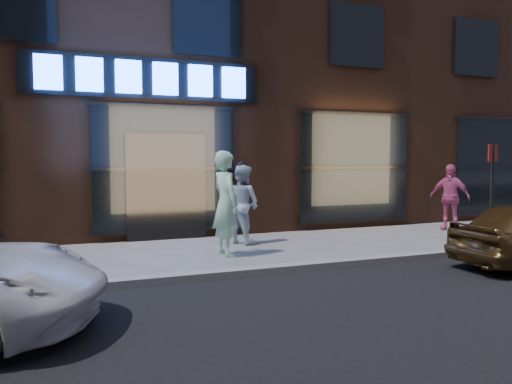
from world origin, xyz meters
The scene contains 7 objects.
ground centered at (0.00, 0.00, 0.00)m, with size 90.00×90.00×0.00m, color slate.
curb centered at (0.00, 0.00, 0.06)m, with size 60.00×0.25×0.12m, color gray.
storefront_building centered at (0.00, 7.99, 5.15)m, with size 30.20×8.28×10.30m.
man_bowtie centered at (0.67, 1.66, 0.99)m, with size 0.72×0.48×1.99m, color #B9F4D3.
man_cap centered at (1.43, 2.84, 0.85)m, with size 0.83×0.65×1.71m, color white.
passerby centered at (7.05, 2.74, 0.85)m, with size 0.99×0.41×1.69m, color #DF5C93.
sign_post centered at (5.77, 0.22, 1.29)m, with size 0.34×0.12×2.14m.
Camera 1 is at (-2.23, -7.27, 1.87)m, focal length 35.00 mm.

